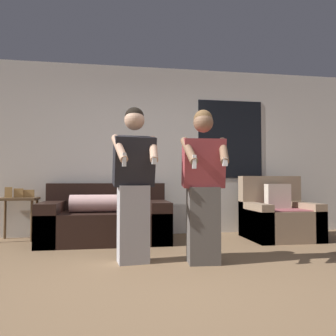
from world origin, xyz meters
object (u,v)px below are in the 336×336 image
at_px(armchair, 278,217).
at_px(side_table, 18,204).
at_px(couch, 106,220).
at_px(person_left, 134,184).
at_px(person_right, 203,186).

relative_size(armchair, side_table, 1.25).
relative_size(couch, person_left, 1.07).
xyz_separation_m(couch, person_left, (0.32, -1.30, 0.53)).
bearing_deg(armchair, couch, 175.69).
distance_m(couch, side_table, 1.31).
height_order(couch, person_right, person_right).
bearing_deg(couch, person_left, -76.11).
bearing_deg(side_table, couch, -12.48).
height_order(armchair, side_table, armchair).
bearing_deg(person_left, couch, 103.89).
bearing_deg(person_right, couch, 125.65).
bearing_deg(couch, side_table, 167.52).
relative_size(armchair, person_left, 0.59).
height_order(armchair, person_left, person_left).
height_order(person_left, person_right, person_left).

